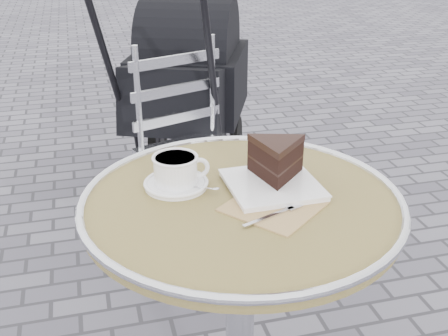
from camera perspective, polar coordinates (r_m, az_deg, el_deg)
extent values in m
cylinder|color=silver|center=(1.45, 1.61, -15.96)|extent=(0.07, 0.07, 0.67)
cylinder|color=tan|center=(1.25, 1.80, -3.78)|extent=(0.70, 0.70, 0.03)
torus|color=silver|center=(1.24, 1.81, -3.17)|extent=(0.72, 0.72, 0.02)
cylinder|color=white|center=(1.30, -4.88, -1.69)|extent=(0.14, 0.14, 0.01)
cylinder|color=white|center=(1.28, -4.94, -0.21)|extent=(0.10, 0.10, 0.06)
torus|color=white|center=(1.29, -2.56, 0.02)|extent=(0.05, 0.01, 0.05)
cylinder|color=beige|center=(1.27, -4.99, 0.97)|extent=(0.09, 0.09, 0.01)
cube|color=tan|center=(1.21, 5.05, -3.87)|extent=(0.25, 0.25, 0.00)
cube|color=white|center=(1.29, 4.93, -1.75)|extent=(0.20, 0.20, 0.01)
cylinder|color=silver|center=(2.06, -3.85, -7.23)|extent=(0.02, 0.02, 0.44)
cylinder|color=silver|center=(2.21, 3.54, -4.68)|extent=(0.02, 0.02, 0.44)
cylinder|color=silver|center=(2.31, -8.00, -3.53)|extent=(0.02, 0.02, 0.44)
cylinder|color=silver|center=(2.45, -1.11, -1.50)|extent=(0.02, 0.02, 0.44)
cube|color=silver|center=(2.15, -2.46, 1.19)|extent=(0.49, 0.49, 0.02)
cube|color=black|center=(2.67, -4.24, 7.25)|extent=(0.67, 0.80, 0.42)
cylinder|color=black|center=(2.61, -10.07, -3.20)|extent=(0.11, 0.19, 0.19)
cylinder|color=black|center=(2.52, -0.59, -3.93)|extent=(0.11, 0.19, 0.19)
cylinder|color=black|center=(3.13, -6.73, 2.99)|extent=(0.15, 0.28, 0.29)
cylinder|color=black|center=(3.05, 1.20, 2.57)|extent=(0.15, 0.28, 0.29)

